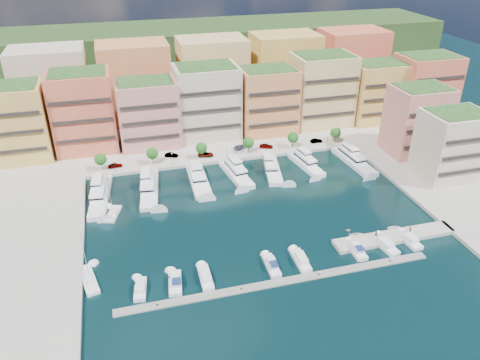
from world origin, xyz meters
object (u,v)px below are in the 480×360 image
Objects in this scene: yacht_2 at (198,178)px; person_0 at (376,234)px; tender_1 at (348,230)px; car_4 at (266,146)px; lamppost_1 at (172,157)px; tender_0 at (356,235)px; yacht_0 at (100,194)px; cruiser_2 at (206,278)px; car_0 at (115,165)px; tree_3 at (248,143)px; lamppost_3 at (279,145)px; cruiser_8 at (385,245)px; tree_5 at (336,133)px; yacht_3 at (236,172)px; yacht_6 at (353,159)px; yacht_1 at (149,187)px; tree_2 at (201,148)px; tender_3 at (408,227)px; tree_4 at (293,138)px; sailboat_0 at (89,280)px; yacht_5 at (305,163)px; cruiser_4 at (272,266)px; cruiser_1 at (175,283)px; tender_2 at (394,228)px; tree_1 at (152,154)px; car_1 at (171,155)px; lamppost_4 at (328,139)px; cruiser_5 at (301,260)px; cruiser_7 at (356,250)px; tree_0 at (100,159)px; lamppost_0 at (114,164)px; car_3 at (241,147)px; cruiser_9 at (410,241)px; lamppost_2 at (227,151)px; yacht_4 at (272,168)px; person_1 at (410,229)px; car_2 at (206,154)px; sailboat_2 at (113,214)px; car_5 at (316,141)px.

yacht_2 is 10.61× the size of person_0.
car_4 is (-5.23, 51.59, 1.42)m from tender_1.
lamppost_1 is 63.58m from tender_0.
yacht_0 reaches higher than cruiser_2.
tree_3 is at bearing -93.81° from car_0.
lamppost_3 reaches higher than cruiser_8.
tree_5 is 41.99m from yacht_3.
yacht_6 reaches higher than cruiser_8.
tree_5 is at bearing -93.33° from car_0.
yacht_1 is 1.14× the size of yacht_2.
tree_2 is 48.00m from tree_5.
yacht_3 reaches higher than cruiser_2.
yacht_2 is 61.39m from tender_3.
tree_4 is 9.62m from car_4.
sailboat_0 reaches higher than tree_4.
tree_5 is 0.32× the size of yacht_5.
tender_1 is (23.61, 8.59, -0.19)m from cruiser_4.
tender_2 is (57.66, 6.14, -0.20)m from cruiser_1.
tree_1 is 7.99m from car_1.
car_1 is at bearing 125.14° from cruiser_8.
sailboat_0 is 3.67× the size of tender_2.
tree_3 reaches higher than lamppost_4.
lamppost_3 is at bearing 69.11° from cruiser_4.
tender_2 is (56.17, -51.96, -4.37)m from tree_1.
cruiser_1 is at bearing 179.99° from cruiser_4.
yacht_1 is at bearing 125.30° from cruiser_5.
cruiser_4 is at bearing -179.97° from cruiser_7.
cruiser_7 is 1.71× the size of car_0.
yacht_5 reaches higher than car_0.
lamppost_4 is at bearing -75.53° from car_1.
cruiser_1 is (14.51, -58.10, -4.17)m from tree_0.
lamppost_0 is 3.80m from car_0.
car_3 is 1.14× the size of car_4.
cruiser_9 is (44.57, -44.37, -0.66)m from yacht_2.
yacht_2 is at bearing 4.67° from yacht_1.
lamppost_2 reaches higher than person_0.
yacht_4 reaches higher than car_1.
tree_1 is 80.38m from person_1.
yacht_3 is 53.16m from tender_3.
yacht_3 is at bearing 119.63° from cruiser_8.
yacht_5 reaches higher than car_2.
lamppost_3 is at bearing 0.00° from lamppost_1.
cruiser_5 is at bearing 0.12° from cruiser_4.
yacht_4 is (11.77, -0.28, -0.12)m from yacht_3.
sailboat_2 is 77.92m from tender_3.
car_0 is 1.01× the size of car_5.
yacht_5 reaches higher than cruiser_1.
cruiser_1 is 2.11× the size of tender_0.
tender_1 is 52.84m from car_5.
cruiser_9 is 1.74× the size of car_5.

